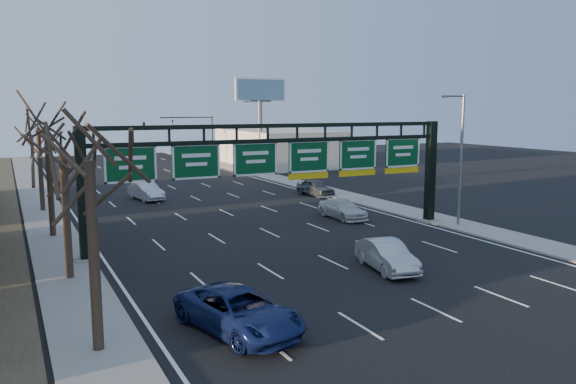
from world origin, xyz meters
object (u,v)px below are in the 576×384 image
car_blue_suv (239,311)px  car_white_wagon (343,209)px  car_silver_sedan (387,255)px  sign_gantry (285,165)px

car_blue_suv → car_white_wagon: bearing=33.3°
car_silver_sedan → car_white_wagon: 13.52m
sign_gantry → car_blue_suv: size_ratio=4.39×
sign_gantry → car_blue_suv: 15.35m
sign_gantry → car_white_wagon: bearing=30.5°
car_blue_suv → car_silver_sedan: bearing=8.0°
car_blue_suv → car_white_wagon: car_blue_suv is taller
car_blue_suv → car_white_wagon: size_ratio=1.17×
car_blue_suv → car_silver_sedan: (9.59, 3.99, -0.03)m
sign_gantry → car_silver_sedan: bearing=-80.0°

